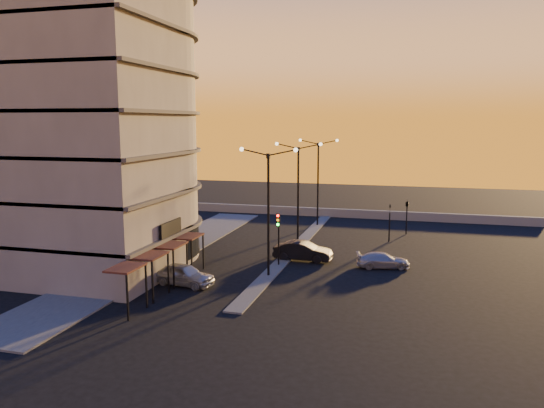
{
  "coord_description": "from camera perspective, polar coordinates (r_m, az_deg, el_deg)",
  "views": [
    {
      "loc": [
        10.2,
        -36.45,
        11.3
      ],
      "look_at": [
        -1.52,
        6.6,
        4.38
      ],
      "focal_mm": 35.0,
      "sensor_mm": 36.0,
      "label": 1
    }
  ],
  "objects": [
    {
      "name": "signal_east_b",
      "position": [
        55.07,
        14.33,
        -0.02
      ],
      "size": [
        0.42,
        1.99,
        3.6
      ],
      "color": "black",
      "rests_on": "ground"
    },
    {
      "name": "sidewalk_west",
      "position": [
        46.81,
        -11.56,
        -5.25
      ],
      "size": [
        5.0,
        40.0,
        0.12
      ],
      "primitive_type": "cube",
      "color": "#484845",
      "rests_on": "ground"
    },
    {
      "name": "streetlamp_near",
      "position": [
        38.28,
        -0.39,
        0.25
      ],
      "size": [
        4.32,
        0.32,
        9.51
      ],
      "color": "black",
      "rests_on": "ground"
    },
    {
      "name": "traffic_light_main",
      "position": [
        41.48,
        0.68,
        -2.88
      ],
      "size": [
        0.28,
        0.44,
        4.25
      ],
      "color": "black",
      "rests_on": "ground"
    },
    {
      "name": "streetlamp_far",
      "position": [
        57.64,
        4.97,
        3.11
      ],
      "size": [
        4.32,
        0.32,
        9.51
      ],
      "color": "black",
      "rests_on": "ground"
    },
    {
      "name": "parapet",
      "position": [
        63.9,
        7.64,
        -0.99
      ],
      "size": [
        44.0,
        0.5,
        1.0
      ],
      "primitive_type": "cube",
      "color": "slate",
      "rests_on": "ground"
    },
    {
      "name": "median",
      "position": [
        48.86,
        2.78,
        -4.49
      ],
      "size": [
        1.2,
        36.0,
        0.12
      ],
      "primitive_type": "cube",
      "color": "#484845",
      "rests_on": "ground"
    },
    {
      "name": "ground",
      "position": [
        39.5,
        -0.39,
        -7.8
      ],
      "size": [
        120.0,
        120.0,
        0.0
      ],
      "primitive_type": "plane",
      "color": "black",
      "rests_on": "ground"
    },
    {
      "name": "building",
      "position": [
        43.78,
        -18.57,
        9.17
      ],
      "size": [
        14.35,
        17.08,
        25.0
      ],
      "color": "slate",
      "rests_on": "ground"
    },
    {
      "name": "car_hatchback",
      "position": [
        37.81,
        -9.48,
        -7.49
      ],
      "size": [
        4.69,
        2.49,
        1.52
      ],
      "primitive_type": "imported",
      "rotation": [
        0.0,
        0.0,
        1.41
      ],
      "color": "#A9ADB1",
      "rests_on": "ground"
    },
    {
      "name": "streetlamp_mid",
      "position": [
        47.9,
        2.83,
        1.97
      ],
      "size": [
        4.32,
        0.32,
        9.51
      ],
      "color": "black",
      "rests_on": "ground"
    },
    {
      "name": "car_wagon",
      "position": [
        42.53,
        11.84,
        -5.94
      ],
      "size": [
        4.39,
        2.56,
        1.2
      ],
      "primitive_type": "imported",
      "rotation": [
        0.0,
        0.0,
        1.8
      ],
      "color": "#A5A7AD",
      "rests_on": "ground"
    },
    {
      "name": "signal_east_a",
      "position": [
        51.36,
        12.53,
        -1.9
      ],
      "size": [
        0.13,
        0.16,
        3.6
      ],
      "color": "black",
      "rests_on": "ground"
    },
    {
      "name": "car_sedan",
      "position": [
        43.81,
        3.34,
        -5.08
      ],
      "size": [
        4.85,
        1.88,
        1.57
      ],
      "primitive_type": "imported",
      "rotation": [
        0.0,
        0.0,
        1.53
      ],
      "color": "black",
      "rests_on": "ground"
    }
  ]
}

